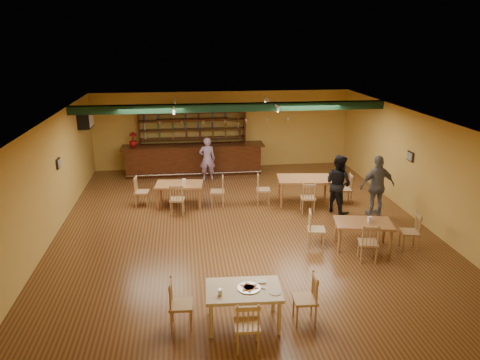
{
  "coord_description": "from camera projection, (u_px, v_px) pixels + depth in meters",
  "views": [
    {
      "loc": [
        -1.54,
        -11.44,
        5.05
      ],
      "look_at": [
        -0.0,
        0.6,
        1.15
      ],
      "focal_mm": 33.82,
      "sensor_mm": 36.0,
      "label": 1
    }
  ],
  "objects": [
    {
      "name": "floor",
      "position": [
        243.0,
        226.0,
        12.54
      ],
      "size": [
        12.0,
        12.0,
        0.0
      ],
      "primitive_type": "plane",
      "color": "#592E19",
      "rests_on": "ground"
    },
    {
      "name": "ceiling_beam",
      "position": [
        231.0,
        107.0,
        14.3
      ],
      "size": [
        10.0,
        0.3,
        0.25
      ],
      "primitive_type": "cube",
      "color": "black",
      "rests_on": "ceiling"
    },
    {
      "name": "track_rail_left",
      "position": [
        174.0,
        103.0,
        14.63
      ],
      "size": [
        0.05,
        2.5,
        0.05
      ],
      "primitive_type": "cube",
      "color": "white",
      "rests_on": "ceiling"
    },
    {
      "name": "track_rail_right",
      "position": [
        271.0,
        102.0,
        15.02
      ],
      "size": [
        0.05,
        2.5,
        0.05
      ],
      "primitive_type": "cube",
      "color": "white",
      "rests_on": "ceiling"
    },
    {
      "name": "ac_unit",
      "position": [
        85.0,
        119.0,
        15.21
      ],
      "size": [
        0.34,
        0.7,
        0.48
      ],
      "primitive_type": "cube",
      "color": "white",
      "rests_on": "wall_left"
    },
    {
      "name": "picture_left",
      "position": [
        58.0,
        163.0,
        12.36
      ],
      "size": [
        0.04,
        0.34,
        0.28
      ],
      "primitive_type": "cube",
      "color": "black",
      "rests_on": "wall_left"
    },
    {
      "name": "picture_right",
      "position": [
        410.0,
        156.0,
        13.09
      ],
      "size": [
        0.04,
        0.34,
        0.28
      ],
      "primitive_type": "cube",
      "color": "black",
      "rests_on": "wall_right"
    },
    {
      "name": "bar_counter",
      "position": [
        194.0,
        159.0,
        17.08
      ],
      "size": [
        5.3,
        0.85,
        1.13
      ],
      "primitive_type": "cube",
      "color": "black",
      "rests_on": "ground"
    },
    {
      "name": "back_bar_hutch",
      "position": [
        193.0,
        141.0,
        17.5
      ],
      "size": [
        4.1,
        0.4,
        2.28
      ],
      "primitive_type": "cube",
      "color": "black",
      "rests_on": "ground"
    },
    {
      "name": "poinsettia",
      "position": [
        133.0,
        140.0,
        16.56
      ],
      "size": [
        0.38,
        0.38,
        0.53
      ],
      "primitive_type": "imported",
      "rotation": [
        0.0,
        0.0,
        0.35
      ],
      "color": "maroon",
      "rests_on": "bar_counter"
    },
    {
      "name": "dining_table_a",
      "position": [
        180.0,
        195.0,
        13.94
      ],
      "size": [
        1.51,
        1.01,
        0.71
      ],
      "primitive_type": "cube",
      "rotation": [
        0.0,
        0.0,
        -0.11
      ],
      "color": "#986236",
      "rests_on": "ground"
    },
    {
      "name": "dining_table_b",
      "position": [
        304.0,
        191.0,
        14.12
      ],
      "size": [
        1.76,
        1.18,
        0.83
      ],
      "primitive_type": "cube",
      "rotation": [
        0.0,
        0.0,
        -0.12
      ],
      "color": "#986236",
      "rests_on": "ground"
    },
    {
      "name": "dining_table_d",
      "position": [
        362.0,
        235.0,
        11.16
      ],
      "size": [
        1.51,
        1.07,
        0.69
      ],
      "primitive_type": "cube",
      "rotation": [
        0.0,
        0.0,
        -0.19
      ],
      "color": "#986236",
      "rests_on": "ground"
    },
    {
      "name": "near_table",
      "position": [
        244.0,
        306.0,
        8.19
      ],
      "size": [
        1.39,
        0.94,
        0.72
      ],
      "primitive_type": "cube",
      "rotation": [
        0.0,
        0.0,
        -0.05
      ],
      "color": "#C9B087",
      "rests_on": "ground"
    },
    {
      "name": "pizza_tray",
      "position": [
        249.0,
        288.0,
        8.09
      ],
      "size": [
        0.5,
        0.5,
        0.01
      ],
      "primitive_type": "cylinder",
      "rotation": [
        0.0,
        0.0,
        -0.31
      ],
      "color": "silver",
      "rests_on": "near_table"
    },
    {
      "name": "parmesan_shaker",
      "position": [
        220.0,
        292.0,
        7.87
      ],
      "size": [
        0.08,
        0.08,
        0.11
      ],
      "primitive_type": "cylinder",
      "rotation": [
        0.0,
        0.0,
        -0.05
      ],
      "color": "#EAE5C6",
      "rests_on": "near_table"
    },
    {
      "name": "napkin_stack",
      "position": [
        260.0,
        281.0,
        8.29
      ],
      "size": [
        0.21,
        0.16,
        0.03
      ],
      "primitive_type": "cube",
      "rotation": [
        0.0,
        0.0,
        -0.05
      ],
      "color": "white",
      "rests_on": "near_table"
    },
    {
      "name": "pizza_server",
      "position": [
        257.0,
        286.0,
        8.15
      ],
      "size": [
        0.3,
        0.28,
        0.0
      ],
      "primitive_type": "cube",
      "rotation": [
        0.0,
        0.0,
        -0.7
      ],
      "color": "silver",
      "rests_on": "pizza_tray"
    },
    {
      "name": "side_plate",
      "position": [
        275.0,
        292.0,
        7.96
      ],
      "size": [
        0.23,
        0.23,
        0.01
      ],
      "primitive_type": "cylinder",
      "rotation": [
        0.0,
        0.0,
        -0.05
      ],
      "color": "white",
      "rests_on": "near_table"
    },
    {
      "name": "patron_bar",
      "position": [
        207.0,
        159.0,
        16.29
      ],
      "size": [
        0.58,
        0.39,
        1.58
      ],
      "primitive_type": "imported",
      "rotation": [
        0.0,
        0.0,
        3.15
      ],
      "color": "#8F54B6",
      "rests_on": "ground"
    },
    {
      "name": "patron_right_a",
      "position": [
        338.0,
        184.0,
        13.32
      ],
      "size": [
        1.0,
        1.07,
        1.75
      ],
      "primitive_type": "imported",
      "rotation": [
        0.0,
        0.0,
        2.1
      ],
      "color": "black",
      "rests_on": "ground"
    },
    {
      "name": "patron_right_b",
      "position": [
        377.0,
        186.0,
        13.02
      ],
      "size": [
        1.09,
        0.53,
        1.8
      ],
      "primitive_type": "imported",
      "rotation": [
        0.0,
        0.0,
        3.23
      ],
      "color": "slate",
      "rests_on": "ground"
    }
  ]
}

